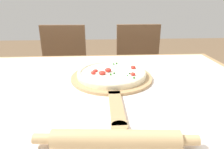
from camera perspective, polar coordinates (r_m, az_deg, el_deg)
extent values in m
cube|color=#A87F51|center=(0.85, -2.72, -4.57)|extent=(1.39, 1.01, 0.03)
cylinder|color=#A87F51|center=(1.56, -27.37, -10.32)|extent=(0.06, 0.06, 0.74)
cylinder|color=#A87F51|center=(1.57, 21.70, -9.25)|extent=(0.06, 0.06, 0.74)
cube|color=silver|center=(0.84, -2.74, -3.50)|extent=(1.31, 0.93, 0.00)
cylinder|color=tan|center=(0.92, -0.11, -0.73)|extent=(0.37, 0.37, 0.01)
cube|color=tan|center=(0.68, 1.26, -9.27)|extent=(0.04, 0.22, 0.01)
cylinder|color=tan|center=(0.58, 2.18, -14.79)|extent=(0.05, 0.05, 0.01)
cylinder|color=beige|center=(0.92, -0.11, 0.09)|extent=(0.31, 0.31, 0.02)
torus|color=beige|center=(0.91, -0.11, 0.56)|extent=(0.31, 0.31, 0.02)
cylinder|color=white|center=(0.91, -0.11, 0.64)|extent=(0.27, 0.27, 0.00)
ellipsoid|color=red|center=(0.89, -5.41, 0.55)|extent=(0.02, 0.02, 0.01)
ellipsoid|color=red|center=(0.96, 6.07, 2.09)|extent=(0.02, 0.02, 0.01)
ellipsoid|color=red|center=(0.88, -3.05, 0.51)|extent=(0.03, 0.03, 0.02)
ellipsoid|color=red|center=(0.87, 6.01, 0.17)|extent=(0.02, 0.02, 0.01)
ellipsoid|color=red|center=(0.91, -1.14, 1.31)|extent=(0.03, 0.03, 0.02)
ellipsoid|color=red|center=(0.92, -4.78, 1.13)|extent=(0.02, 0.02, 0.01)
cube|color=#387533|center=(0.84, 6.32, -0.97)|extent=(0.01, 0.01, 0.01)
cube|color=#387533|center=(0.91, -0.86, 1.12)|extent=(0.01, 0.01, 0.01)
cube|color=#387533|center=(1.01, 0.50, 3.00)|extent=(0.01, 0.01, 0.01)
cube|color=#387533|center=(0.87, -0.40, 0.03)|extent=(0.01, 0.01, 0.01)
cube|color=#387533|center=(0.86, 4.46, -0.28)|extent=(0.01, 0.01, 0.01)
cube|color=#387533|center=(0.89, 5.02, 0.29)|extent=(0.01, 0.00, 0.01)
cube|color=#387533|center=(1.02, 1.34, 3.17)|extent=(0.01, 0.01, 0.01)
cube|color=#387533|center=(0.89, 0.61, 0.39)|extent=(0.01, 0.01, 0.01)
cylinder|color=tan|center=(0.51, 1.04, -18.05)|extent=(0.32, 0.07, 0.05)
cylinder|color=tan|center=(0.54, -19.26, -16.94)|extent=(0.05, 0.03, 0.03)
cylinder|color=tan|center=(0.54, 21.28, -17.06)|extent=(0.05, 0.03, 0.03)
cube|color=brown|center=(1.72, -14.10, -2.33)|extent=(0.42, 0.42, 0.02)
cube|color=brown|center=(1.81, -13.52, 6.68)|extent=(0.38, 0.05, 0.44)
cylinder|color=brown|center=(1.73, -19.81, -11.57)|extent=(0.04, 0.04, 0.45)
cylinder|color=brown|center=(1.66, -9.06, -12.02)|extent=(0.04, 0.04, 0.45)
cylinder|color=brown|center=(2.00, -17.03, -6.69)|extent=(0.04, 0.04, 0.45)
cylinder|color=brown|center=(1.93, -7.81, -6.86)|extent=(0.04, 0.04, 0.45)
cube|color=brown|center=(1.72, 8.11, -1.84)|extent=(0.40, 0.40, 0.02)
cube|color=brown|center=(1.82, 7.36, 7.12)|extent=(0.38, 0.04, 0.44)
cylinder|color=brown|center=(1.66, 3.28, -11.63)|extent=(0.04, 0.04, 0.45)
cylinder|color=brown|center=(1.73, 14.06, -10.94)|extent=(0.04, 0.04, 0.45)
cylinder|color=brown|center=(1.94, 2.16, -6.55)|extent=(0.04, 0.04, 0.45)
cylinder|color=brown|center=(2.00, 11.39, -6.15)|extent=(0.04, 0.04, 0.45)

